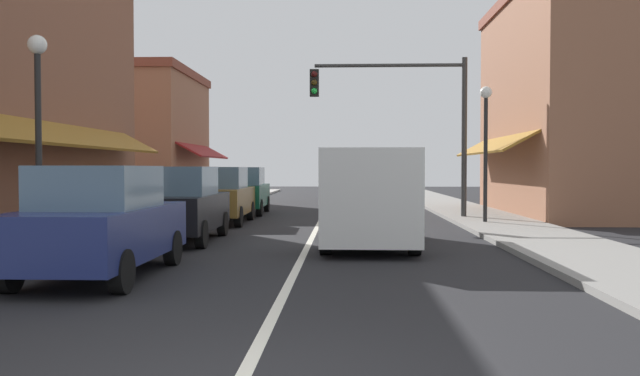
# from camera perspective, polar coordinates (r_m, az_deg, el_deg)

# --- Properties ---
(ground_plane) EXTENTS (80.00, 80.00, 0.00)m
(ground_plane) POSITION_cam_1_polar(r_m,az_deg,el_deg) (22.74, 0.12, -2.66)
(ground_plane) COLOR black
(sidewalk_left) EXTENTS (2.60, 56.00, 0.12)m
(sidewalk_left) POSITION_cam_1_polar(r_m,az_deg,el_deg) (23.59, -13.36, -2.40)
(sidewalk_left) COLOR #A39E99
(sidewalk_left) RESTS_ON ground
(sidewalk_right) EXTENTS (2.60, 56.00, 0.12)m
(sidewalk_right) POSITION_cam_1_polar(r_m,az_deg,el_deg) (23.18, 13.85, -2.47)
(sidewalk_right) COLOR gray
(sidewalk_right) RESTS_ON ground
(lane_center_stripe) EXTENTS (0.14, 52.00, 0.01)m
(lane_center_stripe) POSITION_cam_1_polar(r_m,az_deg,el_deg) (22.74, 0.12, -2.65)
(lane_center_stripe) COLOR silver
(lane_center_stripe) RESTS_ON ground
(storefront_right_block) EXTENTS (5.40, 10.20, 8.23)m
(storefront_right_block) POSITION_cam_1_polar(r_m,az_deg,el_deg) (26.02, 20.30, 6.86)
(storefront_right_block) COLOR #8E5B42
(storefront_right_block) RESTS_ON ground
(storefront_far_left) EXTENTS (7.14, 8.20, 6.57)m
(storefront_far_left) POSITION_cam_1_polar(r_m,az_deg,el_deg) (34.36, -15.67, 4.25)
(storefront_far_left) COLOR #8E5B42
(storefront_far_left) RESTS_ON ground
(parked_car_nearest_left) EXTENTS (1.79, 4.10, 1.77)m
(parked_car_nearest_left) POSITION_cam_1_polar(r_m,az_deg,el_deg) (11.01, -18.42, -2.82)
(parked_car_nearest_left) COLOR navy
(parked_car_nearest_left) RESTS_ON ground
(parked_car_second_left) EXTENTS (1.84, 4.13, 1.77)m
(parked_car_second_left) POSITION_cam_1_polar(r_m,az_deg,el_deg) (15.92, -12.04, -1.40)
(parked_car_second_left) COLOR black
(parked_car_second_left) RESTS_ON ground
(parked_car_third_left) EXTENTS (1.83, 4.13, 1.77)m
(parked_car_third_left) POSITION_cam_1_polar(r_m,az_deg,el_deg) (20.95, -8.64, -0.64)
(parked_car_third_left) COLOR brown
(parked_car_third_left) RESTS_ON ground
(parked_car_far_left) EXTENTS (1.87, 4.15, 1.77)m
(parked_car_far_left) POSITION_cam_1_polar(r_m,az_deg,el_deg) (25.14, -6.72, -0.24)
(parked_car_far_left) COLOR #0F4C33
(parked_car_far_left) RESTS_ON ground
(van_in_lane) EXTENTS (2.05, 5.20, 2.12)m
(van_in_lane) POSITION_cam_1_polar(r_m,az_deg,el_deg) (14.79, 4.20, -0.56)
(van_in_lane) COLOR silver
(van_in_lane) RESTS_ON ground
(traffic_signal_mast_arm) EXTENTS (5.26, 0.50, 5.43)m
(traffic_signal_mast_arm) POSITION_cam_1_polar(r_m,az_deg,el_deg) (22.48, 7.65, 6.81)
(traffic_signal_mast_arm) COLOR #333333
(traffic_signal_mast_arm) RESTS_ON ground
(street_lamp_left_near) EXTENTS (0.36, 0.36, 4.25)m
(street_lamp_left_near) POSITION_cam_1_polar(r_m,az_deg,el_deg) (13.73, -23.12, 6.51)
(street_lamp_left_near) COLOR black
(street_lamp_left_near) RESTS_ON ground
(street_lamp_right_mid) EXTENTS (0.36, 0.36, 4.19)m
(street_lamp_right_mid) POSITION_cam_1_polar(r_m,az_deg,el_deg) (20.55, 14.09, 4.85)
(street_lamp_right_mid) COLOR black
(street_lamp_right_mid) RESTS_ON ground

